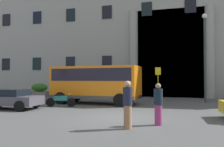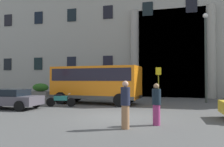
# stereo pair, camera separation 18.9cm
# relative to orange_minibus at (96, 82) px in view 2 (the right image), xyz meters

# --- Properties ---
(ground_plane) EXTENTS (80.00, 64.00, 0.12)m
(ground_plane) POSITION_rel_orange_minibus_xyz_m (3.17, -5.50, -1.75)
(ground_plane) COLOR #4A4B4A
(office_building_facade) EXTENTS (43.97, 9.67, 16.96)m
(office_building_facade) POSITION_rel_orange_minibus_xyz_m (3.18, 11.98, 6.79)
(office_building_facade) COLOR gray
(office_building_facade) RESTS_ON ground_plane
(orange_minibus) EXTENTS (6.86, 3.19, 2.84)m
(orange_minibus) POSITION_rel_orange_minibus_xyz_m (0.00, 0.00, 0.00)
(orange_minibus) COLOR orange
(orange_minibus) RESTS_ON ground_plane
(bus_stop_sign) EXTENTS (0.44, 0.08, 2.82)m
(bus_stop_sign) POSITION_rel_orange_minibus_xyz_m (4.59, 2.09, 0.05)
(bus_stop_sign) COLOR #9C961C
(bus_stop_sign) RESTS_ON ground_plane
(hedge_planter_entrance_left) EXTENTS (1.69, 0.72, 1.37)m
(hedge_planter_entrance_left) POSITION_rel_orange_minibus_xyz_m (-1.63, 4.89, -1.03)
(hedge_planter_entrance_left) COLOR gray
(hedge_planter_entrance_left) RESTS_ON ground_plane
(hedge_planter_far_west) EXTENTS (1.96, 0.94, 1.42)m
(hedge_planter_far_west) POSITION_rel_orange_minibus_xyz_m (-7.95, 4.80, -1.00)
(hedge_planter_far_west) COLOR slate
(hedge_planter_far_west) RESTS_ON ground_plane
(parked_coupe_end) EXTENTS (4.01, 2.05, 1.25)m
(parked_coupe_end) POSITION_rel_orange_minibus_xyz_m (-4.31, -4.27, -1.03)
(parked_coupe_end) COLOR #4A464F
(parked_coupe_end) RESTS_ON ground_plane
(motorcycle_far_end) EXTENTS (2.03, 0.60, 0.89)m
(motorcycle_far_end) POSITION_rel_orange_minibus_xyz_m (-1.73, -2.44, -1.23)
(motorcycle_far_end) COLOR black
(motorcycle_far_end) RESTS_ON ground_plane
(pedestrian_woman_dark_dress) EXTENTS (0.36, 0.36, 1.71)m
(pedestrian_woman_dark_dress) POSITION_rel_orange_minibus_xyz_m (5.06, -6.97, -0.83)
(pedestrian_woman_dark_dress) COLOR #943066
(pedestrian_woman_dark_dress) RESTS_ON ground_plane
(pedestrian_man_crossing) EXTENTS (0.36, 0.36, 1.82)m
(pedestrian_man_crossing) POSITION_rel_orange_minibus_xyz_m (3.97, -7.96, -0.76)
(pedestrian_man_crossing) COLOR #946946
(pedestrian_man_crossing) RESTS_ON ground_plane
(lamppost_plaza_centre) EXTENTS (0.40, 0.40, 7.17)m
(lamppost_plaza_centre) POSITION_rel_orange_minibus_xyz_m (8.27, 2.91, 2.51)
(lamppost_plaza_centre) COLOR #333B34
(lamppost_plaza_centre) RESTS_ON ground_plane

